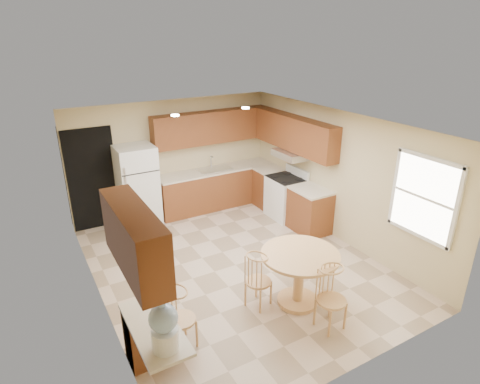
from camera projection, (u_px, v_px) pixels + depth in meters
floor at (236, 265)px, 7.05m from camera, size 5.50×5.50×0.00m
ceiling at (235, 125)px, 6.11m from camera, size 4.50×5.50×0.02m
wall_back at (174, 157)px, 8.79m from camera, size 4.50×0.02×2.50m
wall_front at (359, 286)px, 4.38m from camera, size 4.50×0.02×2.50m
wall_left at (94, 232)px, 5.54m from camera, size 0.02×5.50×2.50m
wall_right at (338, 177)px, 7.62m from camera, size 0.02×5.50×2.50m
doorway at (93, 180)px, 8.04m from camera, size 0.90×0.02×2.10m
base_cab_back at (216, 188)px, 9.26m from camera, size 2.75×0.60×0.87m
counter_back at (216, 170)px, 9.09m from camera, size 2.75×0.63×0.04m
base_cab_right_a at (269, 188)px, 9.28m from camera, size 0.60×0.59×0.87m
counter_right_a at (270, 170)px, 9.11m from camera, size 0.63×0.59×0.04m
base_cab_right_b at (310, 211)px, 8.11m from camera, size 0.60×0.80×0.87m
counter_right_b at (311, 190)px, 7.94m from camera, size 0.63×0.80×0.04m
upper_cab_back at (212, 127)px, 8.83m from camera, size 2.75×0.33×0.70m
upper_cab_right at (294, 133)px, 8.29m from camera, size 0.33×2.42×0.70m
upper_cab_left at (134, 240)px, 4.11m from camera, size 0.33×1.40×0.70m
sink at (215, 169)px, 9.07m from camera, size 0.78×0.44×0.01m
range_hood at (291, 154)px, 8.39m from camera, size 0.50×0.76×0.14m
desk_pedestal at (147, 335)px, 4.93m from camera, size 0.48×0.42×0.72m
desk_top at (154, 328)px, 4.48m from camera, size 0.50×1.20×0.04m
window at (424, 197)px, 6.04m from camera, size 0.06×1.12×1.30m
can_light_a at (175, 115)px, 6.85m from camera, size 0.14×0.14×0.02m
can_light_b at (245, 108)px, 7.49m from camera, size 0.14×0.14×0.02m
refrigerator at (138, 187)px, 8.21m from camera, size 0.76×0.73×1.71m
stove at (286, 197)px, 8.71m from camera, size 0.65×0.76×1.09m
dining_table at (299, 271)px, 5.89m from camera, size 1.15×1.15×0.85m
chair_table_a at (262, 278)px, 5.78m from camera, size 0.38×0.49×0.86m
chair_table_b at (337, 296)px, 5.32m from camera, size 0.41×0.41×0.92m
chair_desk at (183, 316)px, 5.00m from camera, size 0.39×0.50×0.87m
water_crock at (164, 326)px, 4.07m from camera, size 0.30×0.30×0.63m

